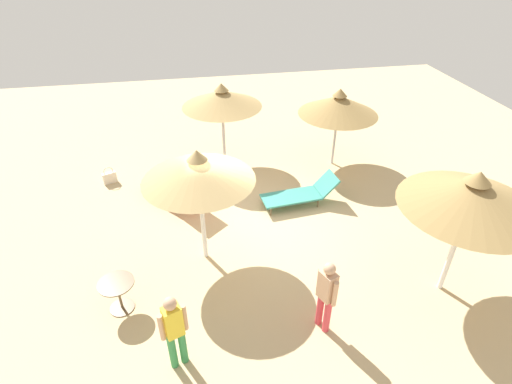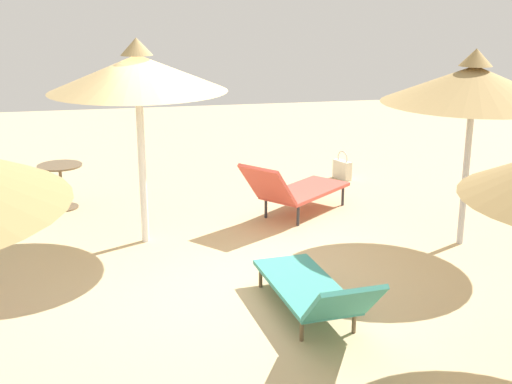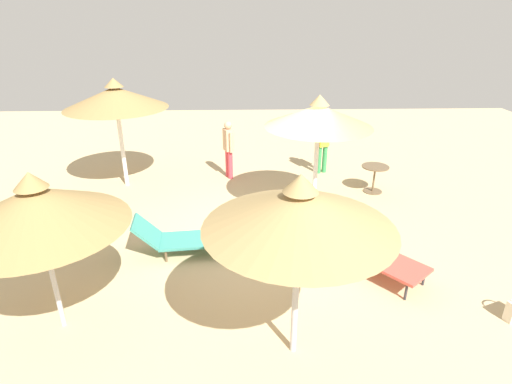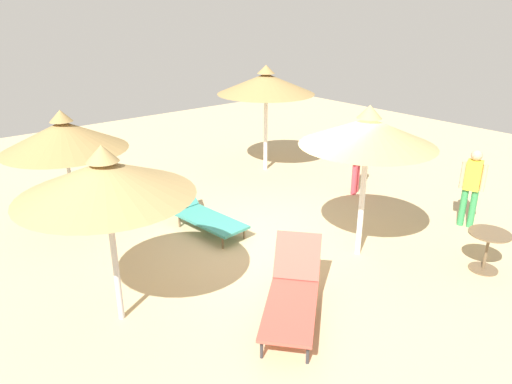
{
  "view_description": "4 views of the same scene",
  "coord_description": "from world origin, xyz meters",
  "px_view_note": "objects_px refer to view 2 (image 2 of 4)",
  "views": [
    {
      "loc": [
        -7.86,
        1.12,
        6.32
      ],
      "look_at": [
        -0.05,
        -0.32,
        1.0
      ],
      "focal_mm": 28.12,
      "sensor_mm": 36.0,
      "label": 1
    },
    {
      "loc": [
        -1.22,
        -7.92,
        3.32
      ],
      "look_at": [
        0.33,
        -0.31,
        1.01
      ],
      "focal_mm": 48.25,
      "sensor_mm": 36.0,
      "label": 2
    },
    {
      "loc": [
        7.49,
        -0.57,
        4.25
      ],
      "look_at": [
        0.77,
        -0.36,
        1.3
      ],
      "focal_mm": 28.71,
      "sensor_mm": 36.0,
      "label": 3
    },
    {
      "loc": [
        5.41,
        5.75,
        4.22
      ],
      "look_at": [
        0.85,
        0.26,
        1.43
      ],
      "focal_mm": 33.43,
      "sensor_mm": 36.0,
      "label": 4
    }
  ],
  "objects_px": {
    "parasol_umbrella_near_right": "(138,73)",
    "lounge_chair_near_left": "(294,189)",
    "lounge_chair_far_left": "(314,290)",
    "handbag": "(342,169)",
    "side_table_round": "(61,178)",
    "parasol_umbrella_center": "(474,84)"
  },
  "relations": [
    {
      "from": "parasol_umbrella_near_right",
      "to": "parasol_umbrella_center",
      "type": "bearing_deg",
      "value": -12.65
    },
    {
      "from": "parasol_umbrella_near_right",
      "to": "handbag",
      "type": "bearing_deg",
      "value": 34.56
    },
    {
      "from": "lounge_chair_far_left",
      "to": "lounge_chair_near_left",
      "type": "distance_m",
      "value": 3.37
    },
    {
      "from": "parasol_umbrella_center",
      "to": "lounge_chair_near_left",
      "type": "relative_size",
      "value": 1.33
    },
    {
      "from": "parasol_umbrella_near_right",
      "to": "lounge_chair_far_left",
      "type": "bearing_deg",
      "value": -59.26
    },
    {
      "from": "lounge_chair_near_left",
      "to": "handbag",
      "type": "bearing_deg",
      "value": 53.59
    },
    {
      "from": "lounge_chair_near_left",
      "to": "side_table_round",
      "type": "distance_m",
      "value": 3.63
    },
    {
      "from": "parasol_umbrella_center",
      "to": "side_table_round",
      "type": "bearing_deg",
      "value": 153.44
    },
    {
      "from": "parasol_umbrella_near_right",
      "to": "lounge_chair_far_left",
      "type": "distance_m",
      "value": 3.68
    },
    {
      "from": "parasol_umbrella_near_right",
      "to": "parasol_umbrella_center",
      "type": "xyz_separation_m",
      "value": [
        4.16,
        -0.93,
        -0.13
      ]
    },
    {
      "from": "handbag",
      "to": "side_table_round",
      "type": "height_order",
      "value": "side_table_round"
    },
    {
      "from": "parasol_umbrella_near_right",
      "to": "lounge_chair_far_left",
      "type": "relative_size",
      "value": 1.3
    },
    {
      "from": "parasol_umbrella_near_right",
      "to": "handbag",
      "type": "relative_size",
      "value": 5.23
    },
    {
      "from": "handbag",
      "to": "lounge_chair_far_left",
      "type": "bearing_deg",
      "value": -111.38
    },
    {
      "from": "parasol_umbrella_near_right",
      "to": "lounge_chair_near_left",
      "type": "height_order",
      "value": "parasol_umbrella_near_right"
    },
    {
      "from": "lounge_chair_far_left",
      "to": "handbag",
      "type": "xyz_separation_m",
      "value": [
        2.03,
        5.2,
        -0.15
      ]
    },
    {
      "from": "parasol_umbrella_center",
      "to": "handbag",
      "type": "relative_size",
      "value": 4.99
    },
    {
      "from": "lounge_chair_near_left",
      "to": "handbag",
      "type": "height_order",
      "value": "lounge_chair_near_left"
    },
    {
      "from": "lounge_chair_far_left",
      "to": "side_table_round",
      "type": "distance_m",
      "value": 5.25
    },
    {
      "from": "parasol_umbrella_near_right",
      "to": "side_table_round",
      "type": "distance_m",
      "value": 2.78
    },
    {
      "from": "parasol_umbrella_center",
      "to": "lounge_chair_far_left",
      "type": "relative_size",
      "value": 1.24
    },
    {
      "from": "lounge_chair_near_left",
      "to": "parasol_umbrella_center",
      "type": "bearing_deg",
      "value": -38.95
    }
  ]
}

